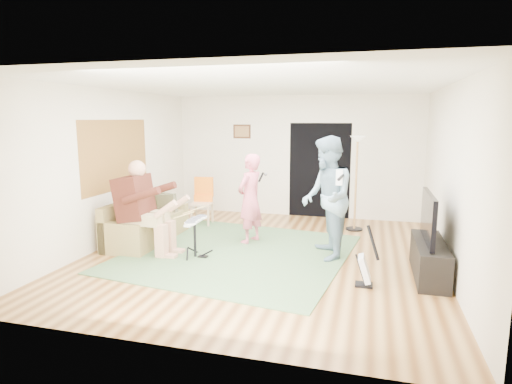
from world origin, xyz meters
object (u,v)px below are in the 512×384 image
drum_kit (195,240)px  sofa (144,227)px  torchiere_lamp (357,166)px  tv_cabinet (429,259)px  guitarist (327,198)px  singer (250,199)px  dining_chair (203,208)px  television (428,217)px  guitar_spare (365,269)px

drum_kit → sofa: bearing=153.2°
torchiere_lamp → tv_cabinet: 2.80m
sofa → guitarist: 3.37m
singer → dining_chair: singer is taller
singer → television: singer is taller
sofa → dining_chair: bearing=68.3°
sofa → singer: size_ratio=1.18×
dining_chair → television: size_ratio=0.82×
guitar_spare → drum_kit: bearing=169.0°
singer → dining_chair: 1.74m
sofa → torchiere_lamp: (3.67, 1.79, 1.02)m
singer → guitarist: (1.39, -0.50, 0.17)m
drum_kit → singer: (0.61, 1.05, 0.51)m
singer → guitarist: size_ratio=0.82×
tv_cabinet → dining_chair: bearing=154.7°
dining_chair → torchiere_lamp: bearing=-0.4°
sofa → singer: 2.01m
drum_kit → tv_cabinet: 3.50m
sofa → tv_cabinet: size_ratio=1.34×
guitar_spare → torchiere_lamp: 3.13m
drum_kit → guitarist: guitarist is taller
guitar_spare → television: 1.18m
drum_kit → television: (3.45, 0.09, 0.57)m
sofa → guitar_spare: guitar_spare is taller
singer → dining_chair: (-1.33, 1.03, -0.45)m
tv_cabinet → guitarist: bearing=163.0°
singer → guitar_spare: size_ratio=1.91×
sofa → television: bearing=-6.8°
drum_kit → guitarist: (2.01, 0.54, 0.69)m
guitarist → torchiere_lamp: bearing=152.6°
guitarist → guitar_spare: bearing=14.8°
guitarist → television: size_ratio=1.62×
television → dining_chair: bearing=154.4°
torchiere_lamp → dining_chair: size_ratio=1.90×
guitarist → television: (1.44, -0.46, -0.12)m
sofa → drum_kit: 1.44m
guitarist → television: guitarist is taller
singer → television: size_ratio=1.33×
drum_kit → dining_chair: dining_chair is taller
singer → torchiere_lamp: torchiere_lamp is taller
drum_kit → television: size_ratio=0.54×
sofa → dining_chair: size_ratio=1.92×
sofa → guitar_spare: 4.09m
dining_chair → drum_kit: bearing=-78.0°
singer → guitar_spare: bearing=72.7°
sofa → drum_kit: bearing=-26.8°
guitarist → torchiere_lamp: (0.37, 1.89, 0.31)m
torchiere_lamp → television: bearing=-65.5°
drum_kit → torchiere_lamp: torchiere_lamp is taller
guitarist → tv_cabinet: size_ratio=1.38×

